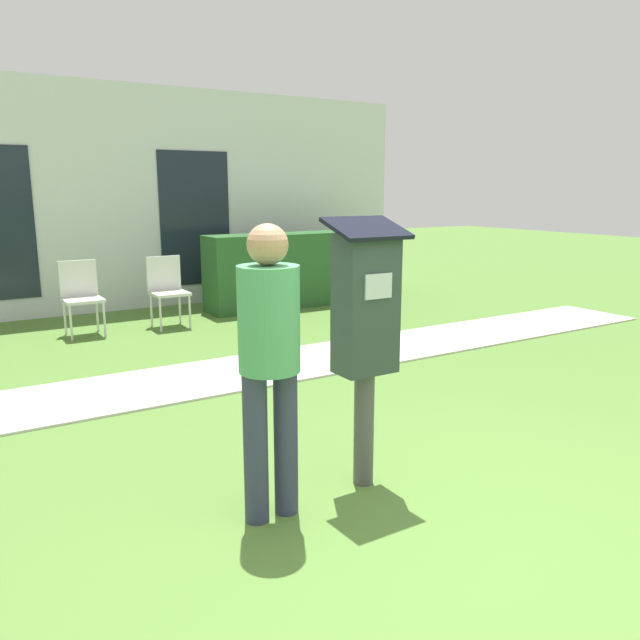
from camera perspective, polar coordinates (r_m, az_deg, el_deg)
ground_plane at (r=3.37m, az=11.84°, el=-19.58°), size 40.00×40.00×0.00m
sidewalk at (r=5.97m, az=-10.47°, el=-5.22°), size 12.00×1.10×0.02m
building_facade at (r=9.50m, az=-19.74°, el=10.33°), size 10.00×0.26×3.20m
parking_meter at (r=3.58m, az=4.19°, el=0.14°), size 0.44×0.31×1.59m
person_standing at (r=3.22m, az=-4.65°, el=-2.82°), size 0.32×0.32×1.58m
outdoor_chair_left at (r=8.07m, az=-21.02°, el=2.44°), size 0.44×0.44×0.90m
outdoor_chair_middle at (r=8.25m, az=-13.83°, el=3.08°), size 0.44×0.44×0.90m
hedge_row at (r=9.51m, az=-1.72°, el=4.68°), size 2.97×0.60×1.10m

